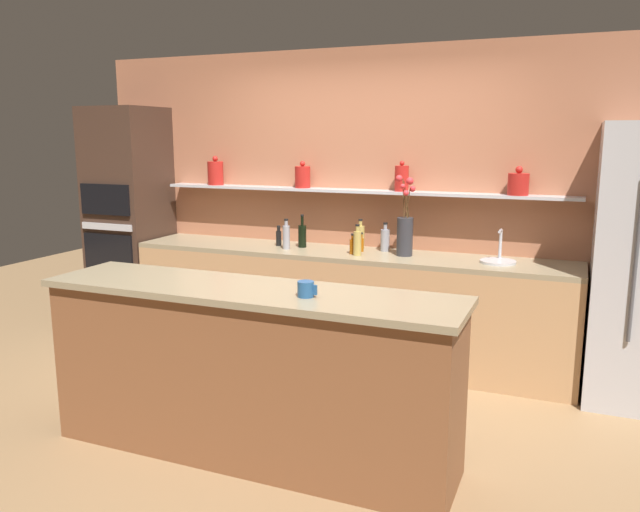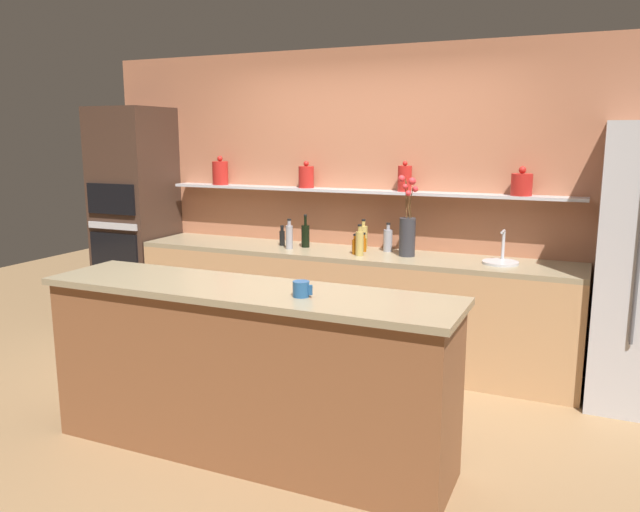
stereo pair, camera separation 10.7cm
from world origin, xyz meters
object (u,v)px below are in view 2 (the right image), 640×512
bottle_spirit_1 (289,236)px  oven_tower (136,220)px  bottle_spirit_4 (360,243)px  coffee_mug (301,289)px  flower_vase (407,231)px  bottle_wine_6 (305,235)px  bottle_spirit_2 (388,240)px  bottle_sauce_5 (282,237)px  bottle_sauce_0 (355,246)px  bottle_sauce_3 (364,244)px  sink_fixture (501,260)px  bottle_spirit_7 (363,237)px

bottle_spirit_1 → oven_tower: bearing=177.5°
bottle_spirit_4 → coffee_mug: bearing=-79.9°
flower_vase → bottle_wine_6: flower_vase is taller
bottle_spirit_2 → bottle_sauce_5: (-0.94, -0.10, -0.02)m
bottle_spirit_2 → bottle_sauce_5: size_ratio=1.36×
bottle_sauce_0 → bottle_sauce_5: bearing=170.4°
bottle_wine_6 → bottle_spirit_1: bearing=-124.4°
bottle_spirit_2 → bottle_sauce_3: (-0.18, -0.09, -0.03)m
oven_tower → bottle_spirit_4: size_ratio=8.41×
oven_tower → bottle_spirit_1: 1.71m
oven_tower → sink_fixture: bearing=0.2°
flower_vase → coffee_mug: (-0.05, -1.85, -0.06)m
sink_fixture → bottle_spirit_7: size_ratio=1.06×
bottle_spirit_7 → bottle_spirit_2: bearing=-6.2°
oven_tower → bottle_sauce_5: bearing=1.8°
bottle_sauce_3 → bottle_wine_6: (-0.53, -0.00, 0.04)m
flower_vase → bottle_sauce_3: bearing=174.0°
bottle_sauce_0 → bottle_spirit_4: bearing=-39.9°
oven_tower → bottle_spirit_7: (2.29, 0.18, -0.04)m
bottle_sauce_0 → bottle_spirit_1: bottle_spirit_1 is taller
flower_vase → bottle_sauce_0: flower_vase is taller
bottle_sauce_0 → bottle_spirit_2: (0.20, 0.23, 0.03)m
bottle_spirit_2 → flower_vase: bearing=-33.5°
bottle_wine_6 → oven_tower: bearing=-178.2°
sink_fixture → bottle_spirit_4: (-1.09, -0.13, 0.08)m
bottle_spirit_2 → bottle_spirit_7: size_ratio=0.95×
bottle_spirit_2 → coffee_mug: size_ratio=2.20×
flower_vase → bottle_wine_6: size_ratio=2.26×
sink_fixture → bottle_sauce_5: size_ratio=1.52×
bottle_wine_6 → coffee_mug: bottle_wine_6 is taller
flower_vase → bottle_spirit_2: bearing=146.5°
bottle_sauce_0 → sink_fixture: bearing=4.3°
bottle_spirit_1 → bottle_wine_6: bearing=55.6°
bottle_spirit_2 → bottle_spirit_4: (-0.15, -0.27, 0.01)m
bottle_sauce_5 → bottle_wine_6: bearing=1.8°
sink_fixture → bottle_spirit_1: 1.75m
oven_tower → bottle_spirit_1: bearing=-2.5°
coffee_mug → bottle_spirit_1: bearing=118.6°
bottle_spirit_2 → bottle_sauce_3: bearing=-152.6°
bottle_spirit_1 → flower_vase: bearing=5.3°
oven_tower → flower_vase: oven_tower is taller
flower_vase → bottle_sauce_0: (-0.41, -0.09, -0.13)m
bottle_spirit_1 → bottle_wine_6: size_ratio=0.91×
bottle_sauce_0 → bottle_sauce_5: size_ratio=0.95×
bottle_spirit_1 → coffee_mug: bottle_spirit_1 is taller
sink_fixture → oven_tower: bearing=-179.8°
coffee_mug → sink_fixture: bearing=67.1°
bottle_sauce_0 → bottle_spirit_2: 0.31m
flower_vase → bottle_spirit_4: bearing=-158.7°
bottle_spirit_1 → bottle_sauce_3: 0.64m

